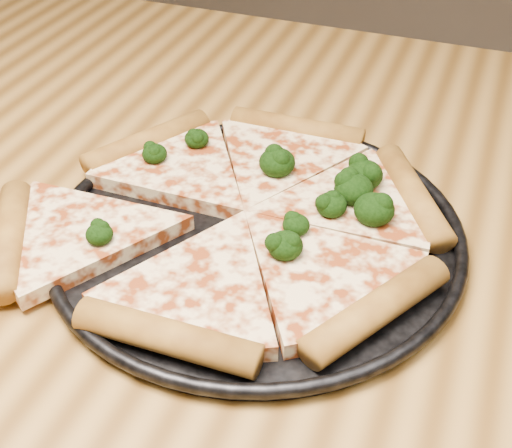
% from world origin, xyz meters
% --- Properties ---
extents(dining_table, '(1.20, 0.90, 0.75)m').
position_xyz_m(dining_table, '(0.00, 0.00, 0.66)').
color(dining_table, olive).
rests_on(dining_table, ground).
extents(pizza_pan, '(0.34, 0.34, 0.02)m').
position_xyz_m(pizza_pan, '(0.03, -0.00, 0.76)').
color(pizza_pan, black).
rests_on(pizza_pan, dining_table).
extents(pizza, '(0.38, 0.32, 0.03)m').
position_xyz_m(pizza, '(0.01, 0.00, 0.77)').
color(pizza, beige).
rests_on(pizza, pizza_pan).
extents(broccoli_florets, '(0.23, 0.18, 0.02)m').
position_xyz_m(broccoli_florets, '(0.06, 0.04, 0.78)').
color(broccoli_florets, black).
rests_on(broccoli_florets, pizza).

